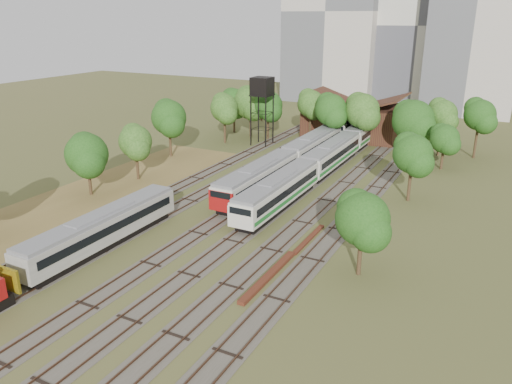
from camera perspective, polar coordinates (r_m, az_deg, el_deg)
The scene contains 16 objects.
ground at distance 40.93m, azimuth -12.59°, elevation -10.55°, with size 240.00×240.00×0.00m, color #475123.
dry_grass_patch at distance 57.81m, azimuth -21.32°, elevation -2.28°, with size 14.00×60.00×0.04m, color brown.
tracks at distance 60.46m, azimuth 2.12°, elevation 0.07°, with size 24.60×80.00×0.19m.
railcar_red_set at distance 66.48m, azimuth 3.71°, elevation 3.55°, with size 2.91×34.58×3.59m.
railcar_green_set at distance 70.34m, azimuth 8.65°, elevation 4.23°, with size 2.84×52.08×3.51m.
railcar_rear at distance 91.37m, azimuth 10.78°, elevation 7.68°, with size 2.91×16.08×3.60m.
old_grey_coach at distance 47.73m, azimuth -17.10°, elevation -4.04°, with size 2.68×18.00×3.30m.
water_tower at distance 81.08m, azimuth 0.70°, elevation 11.79°, with size 3.16×3.16×10.94m.
rail_pile_near at distance 41.19m, azimuth 1.45°, elevation -9.58°, with size 0.62×9.36×0.31m, color #5C2A1A.
rail_pile_far at distance 47.88m, azimuth 6.05°, elevation -5.36°, with size 0.44×7.09×0.23m, color #5C2A1A.
maintenance_shed at distance 89.70m, azimuth 11.19°, elevation 8.10°, with size 16.45×11.55×7.58m.
tree_band_left at distance 68.90m, azimuth -12.89°, elevation 6.77°, with size 7.67×77.58×8.82m.
tree_band_far at distance 81.15m, azimuth 10.32°, elevation 9.15°, with size 41.54×9.40×8.85m.
tree_band_right at distance 55.59m, azimuth 17.18°, elevation 2.79°, with size 5.65×38.56×7.78m.
tower_left at distance 128.46m, azimuth 9.21°, elevation 19.70°, with size 22.00×16.00×42.00m, color beige.
tower_centre at distance 128.36m, azimuth 18.78°, elevation 17.62°, with size 20.00×18.00×36.00m, color beige.
Camera 1 is at (23.77, -26.48, 20.23)m, focal length 35.00 mm.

